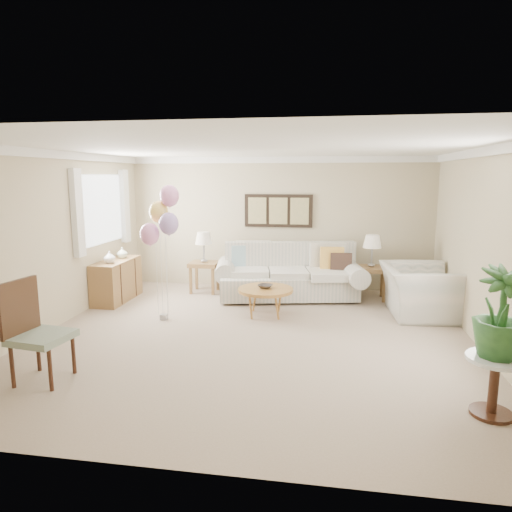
{
  "coord_description": "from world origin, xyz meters",
  "views": [
    {
      "loc": [
        1.01,
        -6.02,
        2.23
      ],
      "look_at": [
        -0.06,
        0.6,
        1.05
      ],
      "focal_mm": 32.0,
      "sensor_mm": 36.0,
      "label": 1
    }
  ],
  "objects_px": {
    "coffee_table": "(266,290)",
    "armchair": "(418,291)",
    "accent_chair": "(34,329)",
    "sofa": "(289,276)",
    "balloon_cluster": "(162,217)"
  },
  "relations": [
    {
      "from": "armchair",
      "to": "balloon_cluster",
      "type": "xyz_separation_m",
      "value": [
        -3.96,
        -0.87,
        1.21
      ]
    },
    {
      "from": "coffee_table",
      "to": "armchair",
      "type": "distance_m",
      "value": 2.46
    },
    {
      "from": "coffee_table",
      "to": "armchair",
      "type": "relative_size",
      "value": 0.72
    },
    {
      "from": "coffee_table",
      "to": "balloon_cluster",
      "type": "bearing_deg",
      "value": -163.63
    },
    {
      "from": "armchair",
      "to": "balloon_cluster",
      "type": "bearing_deg",
      "value": 98.39
    },
    {
      "from": "accent_chair",
      "to": "balloon_cluster",
      "type": "relative_size",
      "value": 0.54
    },
    {
      "from": "sofa",
      "to": "accent_chair",
      "type": "relative_size",
      "value": 2.57
    },
    {
      "from": "sofa",
      "to": "coffee_table",
      "type": "distance_m",
      "value": 1.21
    },
    {
      "from": "armchair",
      "to": "coffee_table",
      "type": "bearing_deg",
      "value": 95.77
    },
    {
      "from": "armchair",
      "to": "accent_chair",
      "type": "height_order",
      "value": "accent_chair"
    },
    {
      "from": "armchair",
      "to": "accent_chair",
      "type": "xyz_separation_m",
      "value": [
        -4.58,
        -3.17,
        0.18
      ]
    },
    {
      "from": "sofa",
      "to": "armchair",
      "type": "height_order",
      "value": "sofa"
    },
    {
      "from": "sofa",
      "to": "armchair",
      "type": "distance_m",
      "value": 2.29
    },
    {
      "from": "coffee_table",
      "to": "balloon_cluster",
      "type": "xyz_separation_m",
      "value": [
        -1.54,
        -0.45,
        1.2
      ]
    },
    {
      "from": "sofa",
      "to": "coffee_table",
      "type": "height_order",
      "value": "sofa"
    }
  ]
}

